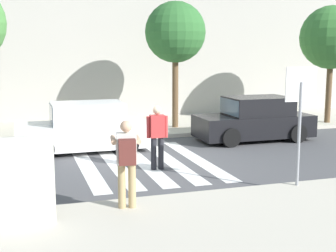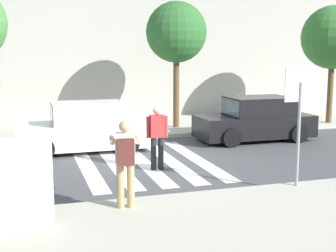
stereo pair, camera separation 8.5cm
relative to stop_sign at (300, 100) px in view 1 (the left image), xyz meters
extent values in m
plane|color=#4C4C4F|center=(-2.65, 3.44, -2.09)|extent=(120.00, 120.00, 0.00)
cube|color=beige|center=(-2.65, -2.76, -2.02)|extent=(60.00, 6.00, 0.14)
cube|color=beige|center=(-2.65, 9.44, -2.02)|extent=(60.00, 4.80, 0.14)
cube|color=#ADA89E|center=(-2.65, 13.84, 0.84)|extent=(56.00, 4.00, 5.86)
cube|color=silver|center=(-4.25, 3.64, -2.09)|extent=(0.44, 5.20, 0.01)
cube|color=silver|center=(-3.45, 3.64, -2.09)|extent=(0.44, 5.20, 0.01)
cube|color=silver|center=(-2.65, 3.64, -2.09)|extent=(0.44, 5.20, 0.01)
cube|color=silver|center=(-1.85, 3.64, -2.09)|extent=(0.44, 5.20, 0.01)
cube|color=silver|center=(-1.05, 3.64, -2.09)|extent=(0.44, 5.20, 0.01)
cylinder|color=gray|center=(0.00, -0.01, -0.78)|extent=(0.07, 0.07, 2.35)
cube|color=white|center=(0.00, 0.00, 0.34)|extent=(0.76, 0.03, 0.76)
cube|color=red|center=(0.00, 0.02, 0.34)|extent=(0.66, 0.02, 0.66)
cylinder|color=tan|center=(-4.12, -0.32, -1.51)|extent=(0.15, 0.15, 0.88)
cylinder|color=tan|center=(-3.92, -0.35, -1.51)|extent=(0.15, 0.15, 0.88)
cube|color=silver|center=(-4.02, -0.34, -0.77)|extent=(0.41, 0.29, 0.60)
sphere|color=tan|center=(-4.02, -0.34, -0.34)|extent=(0.23, 0.23, 0.23)
cylinder|color=tan|center=(-4.22, -0.08, -0.64)|extent=(0.19, 0.59, 0.10)
cylinder|color=tan|center=(-3.75, -0.16, -0.64)|extent=(0.19, 0.59, 0.10)
cube|color=black|center=(-3.96, 0.06, -0.61)|extent=(0.15, 0.12, 0.10)
cube|color=#5B2823|center=(-4.05, -0.57, -0.79)|extent=(0.35, 0.25, 0.48)
cylinder|color=#232328|center=(-2.58, 2.84, -1.65)|extent=(0.15, 0.15, 0.88)
cylinder|color=#232328|center=(-2.38, 2.82, -1.65)|extent=(0.15, 0.15, 0.88)
cube|color=#B73333|center=(-2.48, 2.83, -0.91)|extent=(0.40, 0.27, 0.60)
sphere|color=beige|center=(-2.48, 2.83, -0.48)|extent=(0.23, 0.23, 0.23)
cylinder|color=#B73333|center=(-2.72, 2.85, -0.93)|extent=(0.10, 0.10, 0.58)
cylinder|color=#B73333|center=(-2.24, 2.81, -0.93)|extent=(0.10, 0.10, 0.58)
cube|color=white|center=(-4.07, 5.74, -1.56)|extent=(4.10, 1.70, 0.76)
cube|color=white|center=(-3.92, 5.74, -0.86)|extent=(2.20, 1.56, 0.64)
cube|color=slate|center=(-4.99, 5.74, -0.86)|extent=(0.10, 1.50, 0.54)
cube|color=slate|center=(-2.95, 5.74, -0.86)|extent=(0.10, 1.50, 0.51)
cylinder|color=black|center=(-5.34, 4.89, -1.77)|extent=(0.64, 0.22, 0.64)
cylinder|color=black|center=(-5.34, 6.59, -1.77)|extent=(0.64, 0.22, 0.64)
cylinder|color=black|center=(-2.80, 4.89, -1.77)|extent=(0.64, 0.22, 0.64)
cylinder|color=black|center=(-2.80, 6.59, -1.77)|extent=(0.64, 0.22, 0.64)
cube|color=black|center=(1.93, 5.74, -1.56)|extent=(4.10, 1.70, 0.76)
cube|color=black|center=(2.08, 5.74, -0.86)|extent=(2.20, 1.56, 0.64)
cube|color=slate|center=(1.01, 5.74, -0.86)|extent=(0.10, 1.50, 0.54)
cube|color=slate|center=(3.05, 5.74, -0.86)|extent=(0.10, 1.50, 0.51)
cylinder|color=black|center=(0.66, 4.89, -1.77)|extent=(0.64, 0.22, 0.64)
cylinder|color=black|center=(0.66, 6.59, -1.77)|extent=(0.64, 0.22, 0.64)
cylinder|color=black|center=(3.20, 4.89, -1.77)|extent=(0.64, 0.22, 0.64)
cylinder|color=black|center=(3.20, 6.59, -1.77)|extent=(0.64, 0.22, 0.64)
cylinder|color=brown|center=(-0.07, 8.50, -0.45)|extent=(0.24, 0.24, 3.01)
sphere|color=#2D662D|center=(-0.07, 8.50, 1.77)|extent=(2.36, 2.36, 2.36)
cylinder|color=brown|center=(6.46, 7.71, -0.57)|extent=(0.24, 0.24, 2.77)
sphere|color=#387533|center=(6.46, 7.71, 1.60)|extent=(2.61, 2.61, 2.61)
cube|color=beige|center=(-5.96, -0.79, -1.15)|extent=(1.10, 0.10, 1.60)
cube|color=#E5B74C|center=(-5.96, -0.74, -1.15)|extent=(0.96, 0.02, 1.46)
camera|label=1|loc=(-5.91, -8.92, 1.10)|focal=50.00mm
camera|label=2|loc=(-5.83, -8.95, 1.10)|focal=50.00mm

